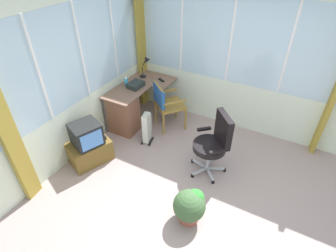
{
  "coord_description": "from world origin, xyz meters",
  "views": [
    {
      "loc": [
        -2.39,
        -0.72,
        3.12
      ],
      "look_at": [
        0.59,
        0.9,
        0.6
      ],
      "focal_mm": 28.63,
      "sensor_mm": 36.0,
      "label": 1
    }
  ],
  "objects_px": {
    "desk": "(125,110)",
    "wooden_armchair": "(164,101)",
    "tv_remote": "(161,80)",
    "spray_bottle": "(126,81)",
    "space_heater": "(147,127)",
    "tv_on_stand": "(89,145)",
    "potted_plant": "(190,205)",
    "paper_tray": "(136,85)",
    "desk_lamp": "(147,64)",
    "office_chair": "(215,141)"
  },
  "relations": [
    {
      "from": "spray_bottle",
      "to": "space_heater",
      "type": "distance_m",
      "value": 0.98
    },
    {
      "from": "desk",
      "to": "wooden_armchair",
      "type": "distance_m",
      "value": 0.74
    },
    {
      "from": "desk_lamp",
      "to": "wooden_armchair",
      "type": "distance_m",
      "value": 0.88
    },
    {
      "from": "spray_bottle",
      "to": "paper_tray",
      "type": "xyz_separation_m",
      "value": [
        0.05,
        -0.18,
        -0.06
      ]
    },
    {
      "from": "desk",
      "to": "wooden_armchair",
      "type": "relative_size",
      "value": 1.5
    },
    {
      "from": "paper_tray",
      "to": "wooden_armchair",
      "type": "xyz_separation_m",
      "value": [
        0.05,
        -0.57,
        -0.21
      ]
    },
    {
      "from": "wooden_armchair",
      "to": "space_heater",
      "type": "relative_size",
      "value": 1.54
    },
    {
      "from": "tv_remote",
      "to": "spray_bottle",
      "type": "bearing_deg",
      "value": 163.8
    },
    {
      "from": "spray_bottle",
      "to": "wooden_armchair",
      "type": "distance_m",
      "value": 0.8
    },
    {
      "from": "tv_on_stand",
      "to": "potted_plant",
      "type": "height_order",
      "value": "tv_on_stand"
    },
    {
      "from": "desk",
      "to": "space_heater",
      "type": "distance_m",
      "value": 0.58
    },
    {
      "from": "desk_lamp",
      "to": "desk",
      "type": "bearing_deg",
      "value": -178.65
    },
    {
      "from": "wooden_armchair",
      "to": "potted_plant",
      "type": "relative_size",
      "value": 1.86
    },
    {
      "from": "office_chair",
      "to": "wooden_armchair",
      "type": "bearing_deg",
      "value": 61.98
    },
    {
      "from": "desk",
      "to": "space_heater",
      "type": "height_order",
      "value": "desk"
    },
    {
      "from": "desk",
      "to": "potted_plant",
      "type": "relative_size",
      "value": 2.8
    },
    {
      "from": "paper_tray",
      "to": "tv_on_stand",
      "type": "bearing_deg",
      "value": 178.23
    },
    {
      "from": "desk",
      "to": "spray_bottle",
      "type": "height_order",
      "value": "spray_bottle"
    },
    {
      "from": "wooden_armchair",
      "to": "potted_plant",
      "type": "distance_m",
      "value": 2.11
    },
    {
      "from": "paper_tray",
      "to": "tv_on_stand",
      "type": "height_order",
      "value": "paper_tray"
    },
    {
      "from": "desk_lamp",
      "to": "potted_plant",
      "type": "distance_m",
      "value": 2.92
    },
    {
      "from": "desk",
      "to": "space_heater",
      "type": "relative_size",
      "value": 2.31
    },
    {
      "from": "desk",
      "to": "desk_lamp",
      "type": "distance_m",
      "value": 1.02
    },
    {
      "from": "paper_tray",
      "to": "desk",
      "type": "bearing_deg",
      "value": 173.43
    },
    {
      "from": "spray_bottle",
      "to": "office_chair",
      "type": "height_order",
      "value": "office_chair"
    },
    {
      "from": "paper_tray",
      "to": "potted_plant",
      "type": "height_order",
      "value": "paper_tray"
    },
    {
      "from": "spray_bottle",
      "to": "space_heater",
      "type": "xyz_separation_m",
      "value": [
        -0.42,
        -0.69,
        -0.55
      ]
    },
    {
      "from": "paper_tray",
      "to": "space_heater",
      "type": "height_order",
      "value": "paper_tray"
    },
    {
      "from": "desk",
      "to": "spray_bottle",
      "type": "bearing_deg",
      "value": 25.53
    },
    {
      "from": "tv_remote",
      "to": "paper_tray",
      "type": "height_order",
      "value": "paper_tray"
    },
    {
      "from": "tv_remote",
      "to": "spray_bottle",
      "type": "xyz_separation_m",
      "value": [
        -0.5,
        0.46,
        0.09
      ]
    },
    {
      "from": "desk_lamp",
      "to": "paper_tray",
      "type": "relative_size",
      "value": 1.33
    },
    {
      "from": "space_heater",
      "to": "desk",
      "type": "bearing_deg",
      "value": 76.32
    },
    {
      "from": "tv_on_stand",
      "to": "desk",
      "type": "bearing_deg",
      "value": -0.17
    },
    {
      "from": "wooden_armchair",
      "to": "desk_lamp",
      "type": "bearing_deg",
      "value": 55.16
    },
    {
      "from": "paper_tray",
      "to": "wooden_armchair",
      "type": "distance_m",
      "value": 0.61
    },
    {
      "from": "paper_tray",
      "to": "office_chair",
      "type": "bearing_deg",
      "value": -108.44
    },
    {
      "from": "paper_tray",
      "to": "potted_plant",
      "type": "xyz_separation_m",
      "value": [
        -1.59,
        -1.86,
        -0.52
      ]
    },
    {
      "from": "spray_bottle",
      "to": "potted_plant",
      "type": "xyz_separation_m",
      "value": [
        -1.54,
        -2.03,
        -0.58
      ]
    },
    {
      "from": "wooden_armchair",
      "to": "office_chair",
      "type": "bearing_deg",
      "value": -118.02
    },
    {
      "from": "desk_lamp",
      "to": "tv_remote",
      "type": "relative_size",
      "value": 2.67
    },
    {
      "from": "desk",
      "to": "tv_on_stand",
      "type": "height_order",
      "value": "desk"
    },
    {
      "from": "desk",
      "to": "spray_bottle",
      "type": "relative_size",
      "value": 6.28
    },
    {
      "from": "desk",
      "to": "desk_lamp",
      "type": "relative_size",
      "value": 3.39
    },
    {
      "from": "spray_bottle",
      "to": "potted_plant",
      "type": "distance_m",
      "value": 2.62
    },
    {
      "from": "desk",
      "to": "potted_plant",
      "type": "bearing_deg",
      "value": -123.45
    },
    {
      "from": "wooden_armchair",
      "to": "space_heater",
      "type": "distance_m",
      "value": 0.59
    },
    {
      "from": "tv_remote",
      "to": "space_heater",
      "type": "bearing_deg",
      "value": -139.2
    },
    {
      "from": "desk",
      "to": "desk_lamp",
      "type": "bearing_deg",
      "value": 1.35
    },
    {
      "from": "desk",
      "to": "paper_tray",
      "type": "distance_m",
      "value": 0.51
    }
  ]
}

